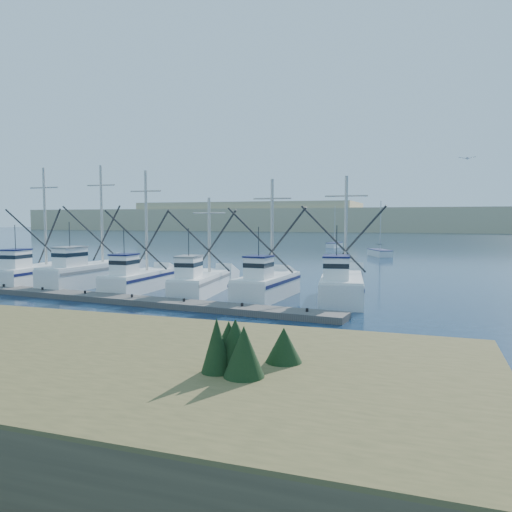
{
  "coord_description": "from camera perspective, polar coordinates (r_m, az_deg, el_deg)",
  "views": [
    {
      "loc": [
        9.91,
        -21.92,
        5.49
      ],
      "look_at": [
        -0.35,
        8.0,
        3.12
      ],
      "focal_mm": 35.0,
      "sensor_mm": 36.0,
      "label": 1
    }
  ],
  "objects": [
    {
      "name": "sailboat_near",
      "position": [
        75.26,
        13.97,
        0.35
      ],
      "size": [
        4.05,
        5.88,
        8.1
      ],
      "rotation": [
        0.0,
        0.0,
        0.42
      ],
      "color": "white",
      "rests_on": "ground"
    },
    {
      "name": "dune_ridge",
      "position": [
        232.13,
        16.53,
        3.98
      ],
      "size": [
        360.0,
        60.0,
        10.0
      ],
      "primitive_type": "cube",
      "color": "tan",
      "rests_on": "ground"
    },
    {
      "name": "sailboat_far",
      "position": [
        96.49,
        8.94,
        1.26
      ],
      "size": [
        2.29,
        5.88,
        8.1
      ],
      "rotation": [
        0.0,
        0.0,
        -0.12
      ],
      "color": "white",
      "rests_on": "ground"
    },
    {
      "name": "flying_gull",
      "position": [
        32.71,
        22.99,
        10.28
      ],
      "size": [
        0.96,
        0.17,
        0.17
      ],
      "color": "white",
      "rests_on": "ground"
    },
    {
      "name": "floating_dock",
      "position": [
        33.58,
        -13.99,
        -4.92
      ],
      "size": [
        28.53,
        4.76,
        0.38
      ],
      "primitive_type": "cube",
      "rotation": [
        0.0,
        0.0,
        -0.1
      ],
      "color": "#57534E",
      "rests_on": "ground"
    },
    {
      "name": "ground",
      "position": [
        24.67,
        -5.32,
        -8.59
      ],
      "size": [
        500.0,
        500.0,
        0.0
      ],
      "primitive_type": "plane",
      "color": "#0C2138",
      "rests_on": "ground"
    },
    {
      "name": "trawler_fleet",
      "position": [
        37.86,
        -9.99,
        -2.61
      ],
      "size": [
        28.83,
        9.69,
        9.92
      ],
      "color": "white",
      "rests_on": "ground"
    }
  ]
}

